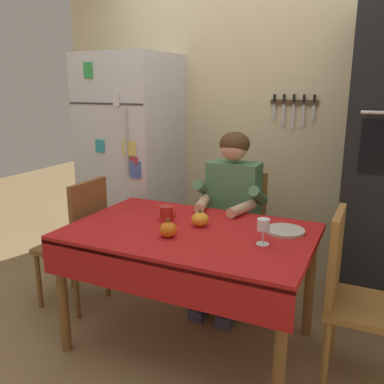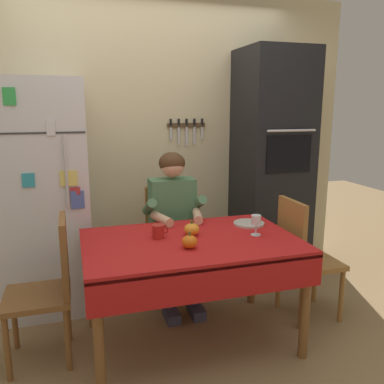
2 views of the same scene
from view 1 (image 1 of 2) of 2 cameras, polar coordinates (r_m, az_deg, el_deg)
The scene contains 13 objects.
ground_plane at distance 2.64m, azimuth -1.28°, elevation -21.28°, with size 10.00×10.00×0.00m, color #93754C.
back_wall_assembly at distance 3.39m, azimuth 9.76°, elevation 10.23°, with size 3.70×0.13×2.60m.
refrigerator at distance 3.51m, azimuth -8.30°, elevation 3.83°, with size 0.68×0.71×1.80m.
dining_table at distance 2.38m, azimuth -0.54°, elevation -7.33°, with size 1.40×0.90×0.74m.
chair_behind_person at distance 3.10m, azimuth 6.47°, elevation -4.95°, with size 0.40×0.40×0.93m.
seated_person at distance 2.87m, azimuth 5.37°, elevation -1.84°, with size 0.47×0.55×1.25m.
chair_right_side at distance 2.33m, azimuth 21.60°, elevation -12.80°, with size 0.40×0.40×0.93m.
chair_left_side at distance 2.98m, azimuth -15.49°, elevation -6.23°, with size 0.40×0.40×0.93m.
coffee_mug at distance 2.51m, azimuth -3.54°, elevation -3.02°, with size 0.11×0.08×0.09m.
wine_glass at distance 2.15m, azimuth 9.97°, elevation -4.81°, with size 0.07×0.07×0.14m.
pumpkin_large at distance 2.24m, azimuth -3.36°, elevation -5.28°, with size 0.10×0.10×0.10m.
pumpkin_medium at distance 2.41m, azimuth 1.14°, elevation -3.85°, with size 0.10×0.10×0.11m.
serving_tray at distance 2.39m, azimuth 12.86°, elevation -5.28°, with size 0.23×0.23×0.02m, color #B7B2A8.
Camera 1 is at (0.96, -1.91, 1.54)m, focal length 38.06 mm.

